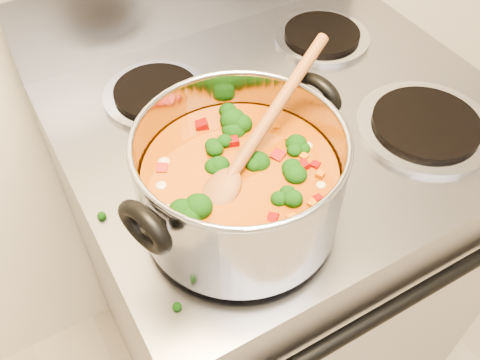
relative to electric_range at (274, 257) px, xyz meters
name	(u,v)px	position (x,y,z in m)	size (l,w,h in m)	color
electric_range	(274,257)	(0.00, 0.00, 0.00)	(0.74, 0.67, 1.08)	gray
stockpot	(240,183)	(-0.18, -0.16, 0.54)	(0.33, 0.27, 0.16)	#9E9FA6
wooden_spoon	(248,150)	(-0.17, -0.16, 0.58)	(0.27, 0.16, 0.11)	brown
cooktop_crumbs	(266,255)	(-0.18, -0.23, 0.46)	(0.31, 0.26, 0.01)	black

